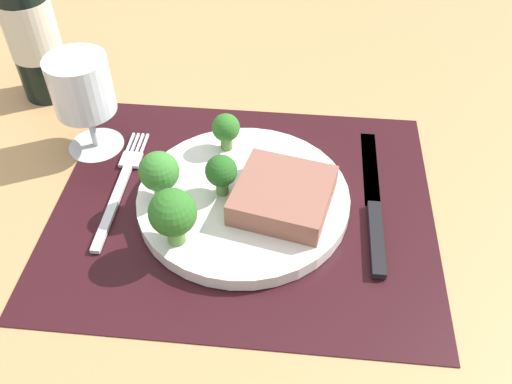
{
  "coord_description": "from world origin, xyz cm",
  "views": [
    {
      "loc": [
        5.5,
        -41.78,
        44.17
      ],
      "look_at": [
        1.35,
        0.43,
        1.9
      ],
      "focal_mm": 38.31,
      "sensor_mm": 36.0,
      "label": 1
    }
  ],
  "objects_px": {
    "fork": "(121,185)",
    "wine_bottle": "(26,15)",
    "plate": "(243,199)",
    "steak": "(283,195)",
    "knife": "(374,208)",
    "wine_glass": "(82,92)"
  },
  "relations": [
    {
      "from": "steak",
      "to": "wine_bottle",
      "type": "bearing_deg",
      "value": 148.98
    },
    {
      "from": "wine_bottle",
      "to": "wine_glass",
      "type": "distance_m",
      "value": 0.15
    },
    {
      "from": "fork",
      "to": "wine_bottle",
      "type": "xyz_separation_m",
      "value": [
        -0.15,
        0.18,
        0.11
      ]
    },
    {
      "from": "knife",
      "to": "wine_bottle",
      "type": "height_order",
      "value": "wine_bottle"
    },
    {
      "from": "wine_glass",
      "to": "wine_bottle",
      "type": "bearing_deg",
      "value": 133.02
    },
    {
      "from": "steak",
      "to": "wine_glass",
      "type": "bearing_deg",
      "value": 157.97
    },
    {
      "from": "plate",
      "to": "wine_glass",
      "type": "xyz_separation_m",
      "value": [
        -0.2,
        0.09,
        0.07
      ]
    },
    {
      "from": "plate",
      "to": "steak",
      "type": "distance_m",
      "value": 0.05
    },
    {
      "from": "steak",
      "to": "knife",
      "type": "xyz_separation_m",
      "value": [
        0.1,
        0.02,
        -0.03
      ]
    },
    {
      "from": "knife",
      "to": "wine_glass",
      "type": "xyz_separation_m",
      "value": [
        -0.34,
        0.08,
        0.08
      ]
    },
    {
      "from": "fork",
      "to": "knife",
      "type": "bearing_deg",
      "value": -4.42
    },
    {
      "from": "fork",
      "to": "knife",
      "type": "height_order",
      "value": "knife"
    },
    {
      "from": "wine_bottle",
      "to": "wine_glass",
      "type": "relative_size",
      "value": 2.6
    },
    {
      "from": "fork",
      "to": "knife",
      "type": "xyz_separation_m",
      "value": [
        0.29,
        -0.01,
        0.0
      ]
    },
    {
      "from": "plate",
      "to": "steak",
      "type": "relative_size",
      "value": 2.39
    },
    {
      "from": "plate",
      "to": "knife",
      "type": "bearing_deg",
      "value": 2.11
    },
    {
      "from": "steak",
      "to": "wine_glass",
      "type": "height_order",
      "value": "wine_glass"
    },
    {
      "from": "wine_bottle",
      "to": "plate",
      "type": "bearing_deg",
      "value": -33.1
    },
    {
      "from": "fork",
      "to": "wine_glass",
      "type": "distance_m",
      "value": 0.12
    },
    {
      "from": "plate",
      "to": "knife",
      "type": "relative_size",
      "value": 1.01
    },
    {
      "from": "wine_glass",
      "to": "plate",
      "type": "bearing_deg",
      "value": -23.6
    },
    {
      "from": "plate",
      "to": "fork",
      "type": "xyz_separation_m",
      "value": [
        -0.14,
        0.01,
        -0.01
      ]
    }
  ]
}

